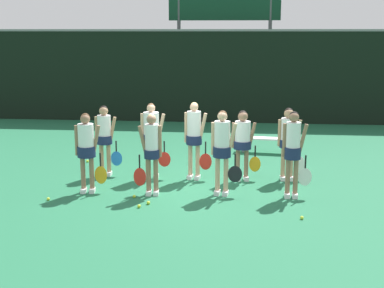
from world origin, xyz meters
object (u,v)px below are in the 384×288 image
(player_0, at_px, (87,146))
(player_1, at_px, (151,148))
(player_4, at_px, (105,135))
(tennis_ball_1, at_px, (148,203))
(tennis_ball_6, at_px, (139,206))
(player_3, at_px, (293,147))
(player_6, at_px, (194,134))
(tennis_ball_5, at_px, (48,199))
(player_7, at_px, (243,139))
(bench_courtside, at_px, (267,140))
(tennis_ball_4, at_px, (134,196))
(tennis_ball_3, at_px, (302,218))
(player_5, at_px, (152,134))
(tennis_ball_2, at_px, (236,168))
(player_8, at_px, (288,138))
(tennis_ball_0, at_px, (87,161))
(player_2, at_px, (222,145))

(player_0, distance_m, player_1, 1.40)
(player_4, bearing_deg, tennis_ball_1, -58.25)
(tennis_ball_1, bearing_deg, player_4, 123.99)
(player_1, distance_m, tennis_ball_6, 1.33)
(player_3, relative_size, player_6, 1.00)
(player_1, relative_size, tennis_ball_5, 25.79)
(player_7, bearing_deg, player_4, 170.76)
(tennis_ball_5, bearing_deg, tennis_ball_6, -7.97)
(bench_courtside, xyz_separation_m, tennis_ball_4, (-2.91, -4.53, -0.33))
(tennis_ball_3, bearing_deg, tennis_ball_5, 172.98)
(player_5, xyz_separation_m, player_6, (1.00, 0.03, 0.01))
(bench_courtside, relative_size, player_1, 0.96)
(player_3, bearing_deg, tennis_ball_6, -160.09)
(tennis_ball_2, height_order, tennis_ball_5, same)
(player_1, relative_size, tennis_ball_6, 25.00)
(player_8, bearing_deg, player_0, -165.54)
(player_1, distance_m, tennis_ball_4, 1.07)
(player_3, height_order, tennis_ball_0, player_3)
(player_2, height_order, player_4, player_2)
(player_1, xyz_separation_m, player_6, (0.78, 1.31, 0.06))
(player_4, height_order, tennis_ball_1, player_4)
(tennis_ball_3, bearing_deg, tennis_ball_0, 143.37)
(player_7, relative_size, tennis_ball_3, 24.85)
(player_8, relative_size, tennis_ball_2, 25.03)
(player_2, xyz_separation_m, tennis_ball_1, (-1.44, -0.81, -1.03))
(bench_courtside, relative_size, tennis_ball_6, 24.01)
(tennis_ball_1, xyz_separation_m, tennis_ball_6, (-0.14, -0.22, -0.00))
(player_2, height_order, tennis_ball_3, player_2)
(player_5, relative_size, tennis_ball_5, 26.50)
(player_3, xyz_separation_m, tennis_ball_0, (-5.12, 2.51, -1.03))
(player_8, bearing_deg, bench_courtside, 93.68)
(player_2, height_order, tennis_ball_0, player_2)
(player_1, xyz_separation_m, player_4, (-1.37, 1.41, -0.01))
(player_3, distance_m, tennis_ball_0, 5.79)
(bench_courtside, relative_size, tennis_ball_1, 23.23)
(player_0, bearing_deg, tennis_ball_0, 99.43)
(player_6, distance_m, tennis_ball_3, 3.56)
(player_5, height_order, tennis_ball_5, player_5)
(player_0, height_order, player_6, player_6)
(player_0, bearing_deg, player_7, 13.77)
(player_7, height_order, tennis_ball_4, player_7)
(player_3, xyz_separation_m, tennis_ball_2, (-1.19, 2.20, -1.03))
(player_0, bearing_deg, player_1, -8.52)
(player_3, height_order, tennis_ball_6, player_3)
(player_5, xyz_separation_m, player_8, (3.15, 0.14, -0.05))
(tennis_ball_4, bearing_deg, player_8, 27.64)
(player_5, height_order, tennis_ball_4, player_5)
(player_8, bearing_deg, player_4, 176.74)
(tennis_ball_0, xyz_separation_m, tennis_ball_5, (0.13, -3.24, -0.00))
(player_7, relative_size, tennis_ball_1, 22.82)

